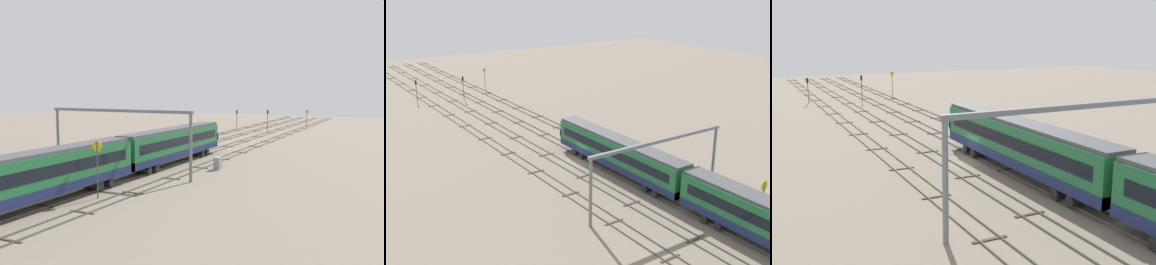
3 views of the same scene
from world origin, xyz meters
TOP-DOWN VIEW (x-y plane):
  - ground_plane at (0.00, 0.00)m, footprint 210.71×210.71m
  - track_near_foreground at (0.00, -6.72)m, footprint 194.71×2.40m
  - track_with_train at (0.00, -2.24)m, footprint 194.71×2.40m
  - track_middle at (0.00, 2.24)m, footprint 194.71×2.40m
  - track_second_far at (-0.00, 6.72)m, footprint 194.71×2.40m
  - overhead_gantry at (-16.18, -0.12)m, footprint 0.40×19.46m
  - speed_sign_near_foreground at (-26.63, -4.87)m, footprint 0.14×1.04m
  - speed_sign_mid_trackside at (51.15, -8.40)m, footprint 0.14×0.83m
  - signal_light_trackside_approach at (47.82, 8.50)m, footprint 0.31×0.32m
  - signal_light_trackside_departure at (44.43, -0.50)m, footprint 0.31×0.32m
  - relay_cabinet at (-7.61, -9.25)m, footprint 1.21×0.78m

SIDE VIEW (x-z plane):
  - ground_plane at x=0.00m, z-range 0.00..0.00m
  - track_near_foreground at x=0.00m, z-range -0.01..0.15m
  - track_second_far at x=0.00m, z-range -0.01..0.15m
  - track_with_train at x=0.00m, z-range -0.01..0.15m
  - track_middle at x=0.00m, z-range -0.01..0.15m
  - relay_cabinet at x=-7.61m, z-range 0.00..1.56m
  - signal_light_trackside_approach at x=47.82m, z-range 0.71..5.30m
  - speed_sign_mid_trackside at x=51.15m, z-range 0.67..5.59m
  - signal_light_trackside_departure at x=44.43m, z-range 0.74..5.74m
  - speed_sign_near_foreground at x=-26.63m, z-range 0.90..6.39m
  - overhead_gantry at x=-16.18m, z-range 2.12..10.00m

